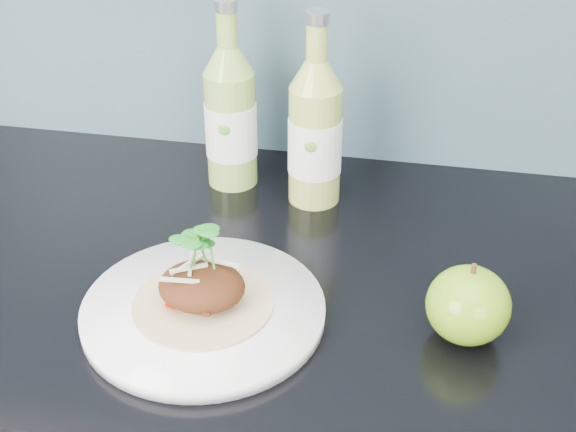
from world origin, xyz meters
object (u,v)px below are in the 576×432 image
at_px(green_apple, 468,305).
at_px(cider_bottle_left, 231,117).
at_px(dinner_plate, 204,311).
at_px(cider_bottle_right, 315,133).

xyz_separation_m(green_apple, cider_bottle_left, (-0.32, 0.27, 0.06)).
bearing_deg(dinner_plate, cider_bottle_left, 98.27).
xyz_separation_m(dinner_plate, cider_bottle_right, (0.07, 0.27, 0.09)).
distance_m(green_apple, cider_bottle_right, 0.32).
relative_size(green_apple, cider_bottle_right, 0.38).
distance_m(cider_bottle_left, cider_bottle_right, 0.12).
bearing_deg(green_apple, cider_bottle_left, 139.48).
relative_size(dinner_plate, green_apple, 3.16).
xyz_separation_m(cider_bottle_left, cider_bottle_right, (0.12, -0.03, 0.00)).
xyz_separation_m(dinner_plate, cider_bottle_left, (-0.04, 0.29, 0.09)).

